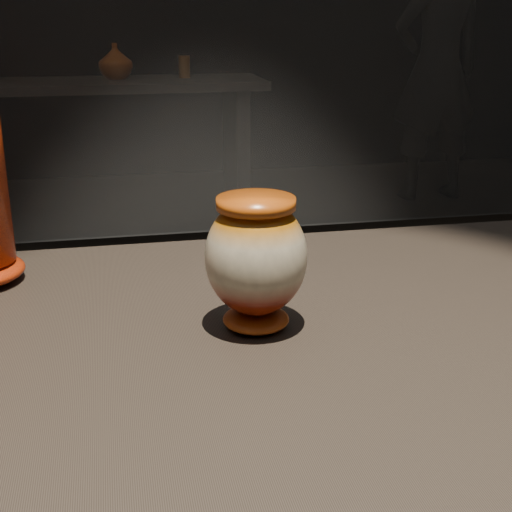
{
  "coord_description": "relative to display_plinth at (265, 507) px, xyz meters",
  "views": [
    {
      "loc": [
        -0.18,
        -0.81,
        1.29
      ],
      "look_at": [
        -0.01,
        0.02,
        1.0
      ],
      "focal_mm": 50.0,
      "sensor_mm": 36.0,
      "label": 1
    }
  ],
  "objects": [
    {
      "name": "visitor",
      "position": [
        2.04,
        3.84,
        0.26
      ],
      "size": [
        0.68,
        0.47,
        1.79
      ],
      "primitive_type": "imported",
      "rotation": [
        0.0,
        0.0,
        3.2
      ],
      "color": "black",
      "rests_on": "ground"
    },
    {
      "name": "back_shelf",
      "position": [
        -0.27,
        3.47,
        0.01
      ],
      "size": [
        2.0,
        0.6,
        0.9
      ],
      "color": "black",
      "rests_on": "ground"
    },
    {
      "name": "main_vase",
      "position": [
        -0.01,
        0.02,
        0.36
      ],
      "size": [
        0.15,
        0.15,
        0.17
      ],
      "rotation": [
        0.0,
        0.0,
        0.22
      ],
      "color": "maroon",
      "rests_on": "display_plinth"
    },
    {
      "name": "back_vase_right",
      "position": [
        0.28,
        3.52,
        0.33
      ],
      "size": [
        0.07,
        0.07,
        0.13
      ],
      "primitive_type": "cylinder",
      "color": "#924A15",
      "rests_on": "back_shelf"
    },
    {
      "name": "back_vase_mid",
      "position": [
        -0.12,
        3.5,
        0.37
      ],
      "size": [
        0.2,
        0.2,
        0.2
      ],
      "primitive_type": "imported",
      "rotation": [
        0.0,
        0.0,
        1.55
      ],
      "color": "maroon",
      "rests_on": "back_shelf"
    },
    {
      "name": "display_plinth",
      "position": [
        0.0,
        0.0,
        0.0
      ],
      "size": [
        2.0,
        0.8,
        0.9
      ],
      "color": "black",
      "rests_on": "ground"
    }
  ]
}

